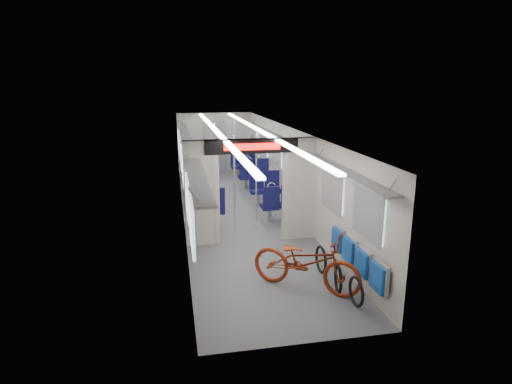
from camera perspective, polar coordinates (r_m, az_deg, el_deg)
carriage at (r=10.96m, az=-2.28°, el=4.10°), size 12.00×12.02×2.31m
bicycle at (r=7.41m, az=6.69°, el=-9.23°), size 1.95×1.71×1.02m
flip_bench at (r=7.58m, az=13.28°, el=-8.39°), size 0.12×2.08×0.49m
bike_hoop_a at (r=7.15m, az=13.20°, el=-12.97°), size 0.07×0.50×0.50m
bike_hoop_b at (r=7.50m, az=10.88°, el=-11.51°), size 0.14×0.50×0.49m
bike_hoop_c at (r=8.17m, az=8.65°, el=-9.04°), size 0.06×0.53×0.53m
seat_bay_near_left at (r=11.35m, az=-7.13°, el=-0.53°), size 0.93×2.17×1.13m
seat_bay_near_right at (r=11.62m, az=2.11°, el=-0.18°), size 0.89×2.00×1.08m
seat_bay_far_left at (r=14.59m, az=-8.07°, el=2.75°), size 0.91×2.05×1.09m
seat_bay_far_right at (r=15.10m, az=-1.04°, el=3.41°), size 0.96×2.31×1.17m
stanchion_near_left at (r=10.01m, az=-2.88°, el=1.04°), size 0.04×0.04×2.30m
stanchion_near_right at (r=10.15m, az=0.04°, el=1.25°), size 0.04×0.04×2.30m
stanchion_far_left at (r=12.87m, az=-5.42°, el=4.02°), size 0.04×0.04×2.30m
stanchion_far_right at (r=13.34m, az=-2.87°, el=4.43°), size 0.04×0.04×2.30m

